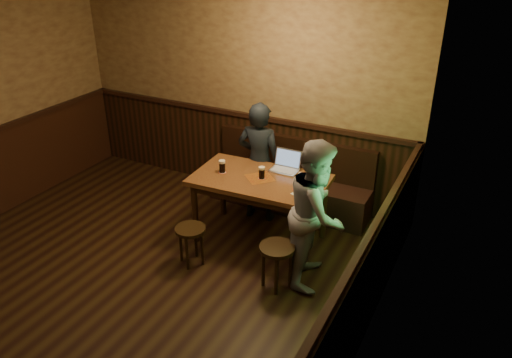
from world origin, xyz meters
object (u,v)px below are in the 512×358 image
object	(u,v)px
stool_left	(191,235)
pint_mid	(262,173)
stool_right	(277,255)
person_grey	(317,213)
bench	(290,186)
person_suit	(259,162)
pint_right	(297,184)
pub_table	(260,186)
laptop	(286,165)
pint_left	(222,166)

from	to	relation	value
stool_left	pint_mid	size ratio (longest dim) A/B	3.12
stool_left	stool_right	world-z (taller)	stool_right
person_grey	bench	bearing A→B (deg)	22.78
person_suit	person_grey	bearing A→B (deg)	136.42
pint_mid	pint_right	world-z (taller)	same
person_grey	stool_right	bearing A→B (deg)	129.10
pub_table	stool_right	world-z (taller)	pub_table
person_suit	person_grey	size ratio (longest dim) A/B	0.98
pint_right	person_grey	xyz separation A→B (m)	(0.36, -0.32, -0.11)
bench	person_suit	xyz separation A→B (m)	(-0.25, -0.42, 0.47)
bench	stool_left	bearing A→B (deg)	-105.28
pub_table	laptop	distance (m)	0.42
pint_left	person_grey	bearing A→B (deg)	-13.91
bench	laptop	xyz separation A→B (m)	(0.17, -0.55, 0.58)
stool_right	pint_left	xyz separation A→B (m)	(-1.03, 0.67, 0.51)
bench	pint_right	bearing A→B (deg)	-63.16
stool_right	pub_table	bearing A→B (deg)	127.61
pint_mid	pint_left	bearing A→B (deg)	-172.23
stool_right	pint_mid	world-z (taller)	pint_mid
pub_table	pint_right	size ratio (longest dim) A/B	10.79
pint_right	person_grey	distance (m)	0.49
stool_left	person_suit	xyz separation A→B (m)	(0.21, 1.27, 0.41)
stool_left	laptop	xyz separation A→B (m)	(0.64, 1.14, 0.52)
stool_right	person_suit	world-z (taller)	person_suit
pub_table	laptop	world-z (taller)	laptop
pint_left	person_suit	distance (m)	0.60
pint_left	bench	bearing A→B (deg)	64.39
pint_mid	person_suit	size ratio (longest dim) A/B	0.09
stool_left	stool_right	size ratio (longest dim) A/B	0.92
laptop	person_suit	world-z (taller)	person_suit
stool_right	person_grey	xyz separation A→B (m)	(0.29, 0.34, 0.40)
stool_left	pint_left	size ratio (longest dim) A/B	2.96
pint_left	person_suit	xyz separation A→B (m)	(0.22, 0.55, -0.12)
pint_mid	laptop	bearing A→B (deg)	66.60
pub_table	stool_left	world-z (taller)	pub_table
pint_right	pint_left	bearing A→B (deg)	179.32
stool_left	pint_left	distance (m)	0.90
pint_left	person_grey	xyz separation A→B (m)	(1.32, -0.33, -0.11)
bench	pint_left	xyz separation A→B (m)	(-0.46, -0.97, 0.60)
stool_left	person_grey	bearing A→B (deg)	16.76
pub_table	pint_mid	size ratio (longest dim) A/B	10.75
bench	pint_mid	bearing A→B (deg)	-88.45
pint_right	laptop	distance (m)	0.53
person_grey	stool_left	bearing A→B (deg)	96.08
pint_right	person_suit	size ratio (longest dim) A/B	0.09
bench	pint_left	distance (m)	1.23
laptop	person_suit	distance (m)	0.46
pub_table	person_suit	size ratio (longest dim) A/B	1.02
pub_table	pint_right	world-z (taller)	pint_right
stool_right	pint_right	size ratio (longest dim) A/B	3.40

